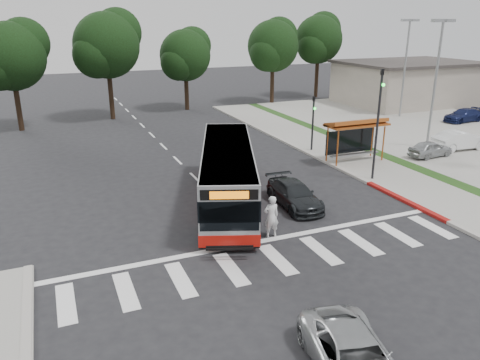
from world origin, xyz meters
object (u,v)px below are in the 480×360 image
pedestrian (271,217)px  dark_sedan (294,194)px  silver_suv_south (355,360)px  transit_bus (228,175)px

pedestrian → dark_sedan: 3.88m
silver_suv_south → dark_sedan: bearing=81.2°
pedestrian → dark_sedan: pedestrian is taller
transit_bus → silver_suv_south: size_ratio=2.58×
pedestrian → transit_bus: bearing=-85.0°
pedestrian → silver_suv_south: bearing=79.7°
transit_bus → pedestrian: (0.29, -4.52, -0.53)m
transit_bus → dark_sedan: transit_bus is taller
dark_sedan → silver_suv_south: 12.27m
transit_bus → silver_suv_south: 13.28m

